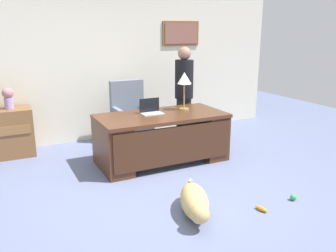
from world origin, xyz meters
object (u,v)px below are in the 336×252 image
dog_toy_ball (293,197)px  dog_toy_bone (261,209)px  armchair (130,117)px  person_standing (184,94)px  dog_lying (195,202)px  laptop (151,110)px  desk (162,136)px  desk_lamp (184,81)px  vase_with_flowers (8,97)px

dog_toy_ball → dog_toy_bone: size_ratio=0.47×
armchair → dog_toy_bone: armchair is taller
armchair → person_standing: bearing=-20.9°
dog_lying → laptop: bearing=81.5°
desk → dog_toy_ball: desk is taller
armchair → dog_toy_ball: 3.10m
desk_lamp → dog_toy_ball: size_ratio=7.98×
dog_toy_bone → laptop: bearing=102.6°
dog_toy_bone → desk_lamp: bearing=86.6°
armchair → dog_lying: (-0.27, -2.69, -0.34)m
laptop → dog_toy_ball: 2.35m
desk → armchair: armchair is taller
desk → armchair: size_ratio=1.72×
armchair → dog_toy_bone: bearing=-81.3°
vase_with_flowers → dog_toy_bone: 4.09m
desk_lamp → vase_with_flowers: size_ratio=1.76×
person_standing → desk_lamp: person_standing is taller
laptop → desk_lamp: size_ratio=0.54×
vase_with_flowers → dog_toy_bone: vase_with_flowers is taller
dog_lying → dog_toy_bone: dog_lying is taller
person_standing → dog_toy_ball: person_standing is taller
laptop → dog_toy_ball: (0.97, -2.00, -0.76)m
laptop → dog_toy_bone: 2.22m
armchair → person_standing: 1.02m
dog_toy_ball → dog_toy_bone: bearing=-176.5°
desk → armchair: bearing=96.3°
armchair → desk_lamp: 1.29m
dog_lying → desk: bearing=76.8°
desk_lamp → dog_toy_ball: 2.36m
desk_lamp → laptop: bearing=-179.2°
dog_lying → dog_toy_bone: (0.72, -0.25, -0.13)m
person_standing → laptop: 1.06m
person_standing → desk_lamp: (-0.31, -0.57, 0.33)m
desk_lamp → vase_with_flowers: desk_lamp is taller
laptop → dog_lying: bearing=-98.5°
dog_lying → desk_lamp: (0.84, 1.79, 1.05)m
desk → dog_toy_ball: 2.08m
dog_lying → vase_with_flowers: size_ratio=2.51×
armchair → laptop: (-0.00, -0.91, 0.31)m
person_standing → vase_with_flowers: (-2.79, 0.60, 0.08)m
desk → dog_lying: size_ratio=2.28×
dog_toy_ball → dog_toy_bone: dog_toy_ball is taller
desk → laptop: bearing=129.4°
laptop → vase_with_flowers: 2.25m
dog_lying → vase_with_flowers: 3.48m
person_standing → laptop: person_standing is taller
person_standing → dog_toy_ball: bearing=-88.1°
vase_with_flowers → dog_toy_ball: (2.88, -3.18, -0.92)m
dog_toy_bone → desk: bearing=100.1°
armchair → desk_lamp: (0.57, -0.90, 0.71)m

